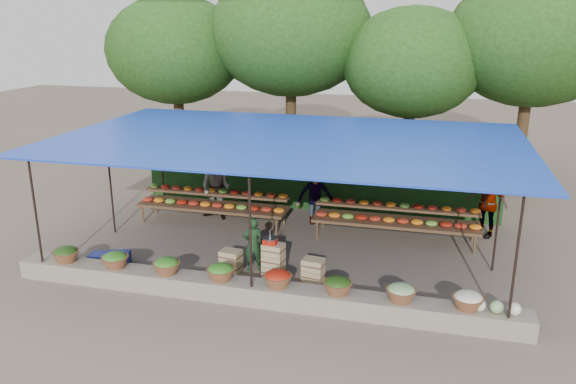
% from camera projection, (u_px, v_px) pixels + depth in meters
% --- Properties ---
extents(ground, '(60.00, 60.00, 0.00)m').
position_uv_depth(ground, '(288.00, 250.00, 13.91)').
color(ground, '#675B4C').
rests_on(ground, ground).
extents(stone_curb, '(10.60, 0.55, 0.40)m').
position_uv_depth(stone_curb, '(254.00, 292.00, 11.31)').
color(stone_curb, '#736D5C').
rests_on(stone_curb, ground).
extents(stall_canopy, '(10.80, 6.60, 2.82)m').
position_uv_depth(stall_canopy, '(289.00, 144.00, 13.19)').
color(stall_canopy, black).
rests_on(stall_canopy, ground).
extents(produce_baskets, '(8.98, 0.58, 0.34)m').
position_uv_depth(produce_baskets, '(249.00, 275.00, 11.22)').
color(produce_baskets, brown).
rests_on(produce_baskets, stone_curb).
extents(netting_backdrop, '(10.60, 0.06, 2.50)m').
position_uv_depth(netting_backdrop, '(315.00, 170.00, 16.46)').
color(netting_backdrop, '#1A4016').
rests_on(netting_backdrop, ground).
extents(tree_row, '(16.51, 5.50, 7.12)m').
position_uv_depth(tree_row, '(350.00, 44.00, 18.04)').
color(tree_row, '#372214').
rests_on(tree_row, ground).
extents(fruit_table_left, '(4.21, 0.95, 0.93)m').
position_uv_depth(fruit_table_left, '(213.00, 202.00, 15.58)').
color(fruit_table_left, '#44341B').
rests_on(fruit_table_left, ground).
extents(fruit_table_right, '(4.21, 0.95, 0.93)m').
position_uv_depth(fruit_table_right, '(396.00, 217.00, 14.38)').
color(fruit_table_right, '#44341B').
rests_on(fruit_table_right, ground).
extents(crate_counter, '(2.39, 0.40, 0.77)m').
position_uv_depth(crate_counter, '(272.00, 263.00, 12.40)').
color(crate_counter, tan).
rests_on(crate_counter, ground).
extents(weighing_scale, '(0.31, 0.31, 0.33)m').
position_uv_depth(weighing_scale, '(270.00, 240.00, 12.25)').
color(weighing_scale, red).
rests_on(weighing_scale, crate_counter).
extents(vendor_seated, '(0.54, 0.46, 1.27)m').
position_uv_depth(vendor_seated, '(253.00, 244.00, 12.60)').
color(vendor_seated, '#18361B').
rests_on(vendor_seated, ground).
extents(customer_left, '(1.01, 0.85, 1.85)m').
position_uv_depth(customer_left, '(216.00, 188.00, 15.82)').
color(customer_left, slate).
rests_on(customer_left, ground).
extents(customer_mid, '(1.26, 1.02, 1.70)m').
position_uv_depth(customer_mid, '(316.00, 194.00, 15.46)').
color(customer_mid, slate).
rests_on(customer_mid, ground).
extents(customer_right, '(1.14, 0.89, 1.80)m').
position_uv_depth(customer_right, '(487.00, 203.00, 14.56)').
color(customer_right, slate).
rests_on(customer_right, ground).
extents(blue_crate_front, '(0.57, 0.48, 0.29)m').
position_uv_depth(blue_crate_front, '(119.00, 258.00, 13.07)').
color(blue_crate_front, navy).
rests_on(blue_crate_front, ground).
extents(blue_crate_back, '(0.55, 0.43, 0.30)m').
position_uv_depth(blue_crate_back, '(101.00, 260.00, 12.97)').
color(blue_crate_back, navy).
rests_on(blue_crate_back, ground).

